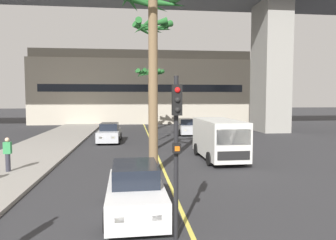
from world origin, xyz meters
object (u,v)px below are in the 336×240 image
car_queue_second (109,133)px  palm_tree_far_median (153,41)px  delivery_van (219,138)px  traffic_light_median_far (153,109)px  car_queue_third (186,127)px  palm_tree_mid_median (153,26)px  palm_tree_near_median (150,79)px  pedestrian_mid_block (8,154)px  car_queue_front (135,191)px  traffic_light_median_near (176,135)px

car_queue_second → palm_tree_far_median: size_ratio=0.46×
delivery_van → traffic_light_median_far: bearing=114.5°
car_queue_second → car_queue_third: (7.18, 4.67, 0.00)m
car_queue_third → palm_tree_mid_median: 17.35m
delivery_van → traffic_light_median_far: (-3.38, 7.40, 1.43)m
car_queue_second → palm_tree_near_median: (3.81, 8.27, 4.93)m
car_queue_third → pedestrian_mid_block: 18.84m
delivery_van → palm_tree_far_median: palm_tree_far_median is taller
car_queue_front → car_queue_second: 16.31m
traffic_light_median_far → palm_tree_near_median: palm_tree_near_median is taller
traffic_light_median_near → palm_tree_mid_median: bearing=90.8°
palm_tree_mid_median → car_queue_second: bearing=104.7°
palm_tree_mid_median → palm_tree_near_median: bearing=87.2°
car_queue_third → delivery_van: size_ratio=0.79×
pedestrian_mid_block → traffic_light_median_far: bearing=52.1°
car_queue_third → palm_tree_far_median: 12.02m
delivery_van → pedestrian_mid_block: 11.18m
car_queue_front → pedestrian_mid_block: pedestrian_mid_block is taller
traffic_light_median_far → car_queue_second: bearing=167.7°
car_queue_second → palm_tree_far_median: palm_tree_far_median is taller
car_queue_third → traffic_light_median_near: (-4.20, -22.89, 1.99)m
palm_tree_mid_median → pedestrian_mid_block: palm_tree_mid_median is taller
delivery_van → traffic_light_median_near: traffic_light_median_near is taller
palm_tree_near_median → traffic_light_median_far: bearing=-91.7°
traffic_light_median_far → palm_tree_far_median: bearing=-94.0°
car_queue_second → car_queue_third: bearing=33.0°
traffic_light_median_near → traffic_light_median_far: same height
traffic_light_median_far → palm_tree_mid_median: 11.04m
palm_tree_mid_median → palm_tree_far_median: size_ratio=1.00×
car_queue_front → car_queue_second: same height
pedestrian_mid_block → traffic_light_median_near: bearing=-47.9°
car_queue_third → delivery_van: bearing=-91.1°
palm_tree_mid_median → car_queue_front: bearing=-99.8°
palm_tree_far_median → traffic_light_median_far: bearing=86.0°
palm_tree_far_median → pedestrian_mid_block: bearing=-140.6°
traffic_light_median_far → palm_tree_near_median: 9.51m
car_queue_third → traffic_light_median_near: size_ratio=0.99×
car_queue_front → car_queue_second: (-1.97, 16.20, 0.00)m
car_queue_third → palm_tree_far_median: size_ratio=0.46×
palm_tree_near_median → palm_tree_far_median: 12.90m
traffic_light_median_near → palm_tree_far_median: palm_tree_far_median is taller
palm_tree_near_median → traffic_light_median_near: bearing=-91.8°
delivery_van → car_queue_front: bearing=-121.7°
car_queue_third → palm_tree_mid_median: size_ratio=0.47×
delivery_van → palm_tree_mid_median: bearing=-145.9°
delivery_van → palm_tree_near_median: size_ratio=0.77×
pedestrian_mid_block → car_queue_second: bearing=69.1°
palm_tree_near_median → pedestrian_mid_block: 20.85m
traffic_light_median_near → palm_tree_mid_median: 8.47m
delivery_van → palm_tree_near_median: 17.30m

